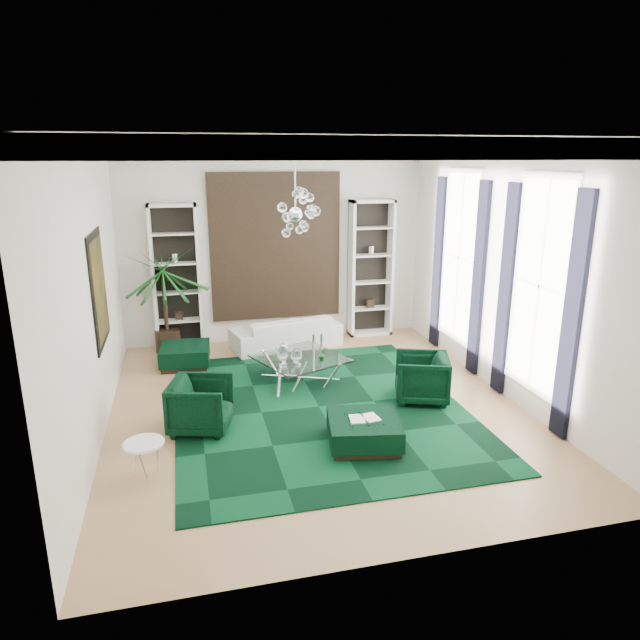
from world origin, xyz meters
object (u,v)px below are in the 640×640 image
object	(u,v)px
ottoman_front	(364,432)
palm	(164,286)
coffee_table	(300,370)
armchair_left	(201,405)
armchair_right	(422,378)
side_table	(145,461)
ottoman_side	(185,356)
sofa	(286,332)

from	to	relation	value
ottoman_front	palm	bearing A→B (deg)	119.64
ottoman_front	palm	distance (m)	5.22
ottoman_front	coffee_table	bearing A→B (deg)	99.09
armchair_left	armchair_right	distance (m)	3.34
coffee_table	palm	xyz separation A→B (m)	(-2.16, 2.14, 1.07)
armchair_right	palm	bearing A→B (deg)	-111.21
ottoman_front	side_table	size ratio (longest dim) A/B	1.94
ottoman_front	palm	size ratio (longest dim) A/B	0.35
armchair_left	coffee_table	distance (m)	2.16
ottoman_front	ottoman_side	bearing A→B (deg)	122.01
sofa	coffee_table	world-z (taller)	sofa
sofa	armchair_left	world-z (taller)	armchair_left
ottoman_side	palm	bearing A→B (deg)	109.10
ottoman_side	side_table	size ratio (longest dim) A/B	1.81
armchair_right	palm	size ratio (longest dim) A/B	0.31
sofa	coffee_table	xyz separation A→B (m)	(-0.10, -1.85, -0.09)
ottoman_side	ottoman_front	xyz separation A→B (m)	(2.22, -3.54, -0.01)
side_table	sofa	bearing A→B (deg)	60.27
ottoman_side	armchair_left	bearing A→B (deg)	-86.05
armchair_right	coffee_table	distance (m)	2.03
armchair_left	ottoman_side	xyz separation A→B (m)	(-0.18, 2.60, -0.18)
sofa	ottoman_front	world-z (taller)	sofa
coffee_table	ottoman_side	distance (m)	2.23
armchair_right	sofa	bearing A→B (deg)	-132.95
armchair_right	ottoman_side	size ratio (longest dim) A/B	0.94
ottoman_side	side_table	bearing A→B (deg)	-97.82
ottoman_side	sofa	bearing A→B (deg)	17.01
sofa	ottoman_side	bearing A→B (deg)	5.15
ottoman_front	palm	xyz separation A→B (m)	(-2.52, 4.44, 1.11)
ottoman_front	sofa	bearing A→B (deg)	93.63
armchair_right	side_table	size ratio (longest dim) A/B	1.71
sofa	armchair_left	distance (m)	3.66
ottoman_side	side_table	xyz separation A→B (m)	(-0.51, -3.72, 0.04)
palm	coffee_table	bearing A→B (deg)	-44.78
armchair_left	ottoman_side	world-z (taller)	armchair_left
sofa	coffee_table	size ratio (longest dim) A/B	1.67
armchair_left	armchair_right	size ratio (longest dim) A/B	1.00
ottoman_side	palm	size ratio (longest dim) A/B	0.33
sofa	ottoman_front	xyz separation A→B (m)	(0.26, -4.14, -0.13)
sofa	coffee_table	bearing A→B (deg)	74.89
side_table	palm	xyz separation A→B (m)	(0.20, 4.61, 1.06)
ottoman_side	ottoman_front	size ratio (longest dim) A/B	0.93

